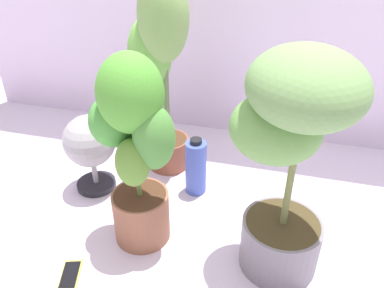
{
  "coord_description": "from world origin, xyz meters",
  "views": [
    {
      "loc": [
        0.2,
        -1.1,
        1.12
      ],
      "look_at": [
        -0.11,
        0.09,
        0.36
      ],
      "focal_mm": 35.68,
      "sensor_mm": 36.0,
      "label": 1
    }
  ],
  "objects_px": {
    "potted_plant_front_right": "(289,148)",
    "cell_phone": "(70,275)",
    "floor_fan": "(90,144)",
    "potted_plant_front_left": "(134,147)",
    "potted_plant_back_left": "(160,56)",
    "nutrient_bottle": "(196,167)"
  },
  "relations": [
    {
      "from": "cell_phone",
      "to": "floor_fan",
      "type": "xyz_separation_m",
      "value": [
        -0.14,
        0.5,
        0.23
      ]
    },
    {
      "from": "floor_fan",
      "to": "cell_phone",
      "type": "bearing_deg",
      "value": 43.06
    },
    {
      "from": "potted_plant_back_left",
      "to": "nutrient_bottle",
      "type": "bearing_deg",
      "value": -39.85
    },
    {
      "from": "floor_fan",
      "to": "nutrient_bottle",
      "type": "relative_size",
      "value": 1.33
    },
    {
      "from": "potted_plant_front_left",
      "to": "cell_phone",
      "type": "bearing_deg",
      "value": -125.28
    },
    {
      "from": "potted_plant_back_left",
      "to": "nutrient_bottle",
      "type": "xyz_separation_m",
      "value": [
        0.21,
        -0.17,
        -0.44
      ]
    },
    {
      "from": "potted_plant_back_left",
      "to": "floor_fan",
      "type": "relative_size",
      "value": 2.55
    },
    {
      "from": "potted_plant_back_left",
      "to": "cell_phone",
      "type": "xyz_separation_m",
      "value": [
        -0.11,
        -0.76,
        -0.57
      ]
    },
    {
      "from": "potted_plant_front_right",
      "to": "nutrient_bottle",
      "type": "relative_size",
      "value": 2.95
    },
    {
      "from": "potted_plant_front_right",
      "to": "nutrient_bottle",
      "type": "bearing_deg",
      "value": 138.75
    },
    {
      "from": "potted_plant_back_left",
      "to": "floor_fan",
      "type": "bearing_deg",
      "value": -133.64
    },
    {
      "from": "potted_plant_front_right",
      "to": "floor_fan",
      "type": "distance_m",
      "value": 0.91
    },
    {
      "from": "potted_plant_back_left",
      "to": "potted_plant_front_left",
      "type": "relative_size",
      "value": 1.24
    },
    {
      "from": "potted_plant_front_left",
      "to": "nutrient_bottle",
      "type": "relative_size",
      "value": 2.73
    },
    {
      "from": "potted_plant_front_left",
      "to": "potted_plant_back_left",
      "type": "bearing_deg",
      "value": 98.18
    },
    {
      "from": "cell_phone",
      "to": "floor_fan",
      "type": "height_order",
      "value": "floor_fan"
    },
    {
      "from": "floor_fan",
      "to": "potted_plant_front_left",
      "type": "bearing_deg",
      "value": 79.85
    },
    {
      "from": "potted_plant_front_right",
      "to": "cell_phone",
      "type": "bearing_deg",
      "value": -159.67
    },
    {
      "from": "potted_plant_front_right",
      "to": "cell_phone",
      "type": "distance_m",
      "value": 0.89
    },
    {
      "from": "cell_phone",
      "to": "floor_fan",
      "type": "relative_size",
      "value": 0.43
    },
    {
      "from": "potted_plant_front_left",
      "to": "potted_plant_front_right",
      "type": "bearing_deg",
      "value": 0.32
    },
    {
      "from": "potted_plant_front_left",
      "to": "floor_fan",
      "type": "distance_m",
      "value": 0.45
    }
  ]
}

